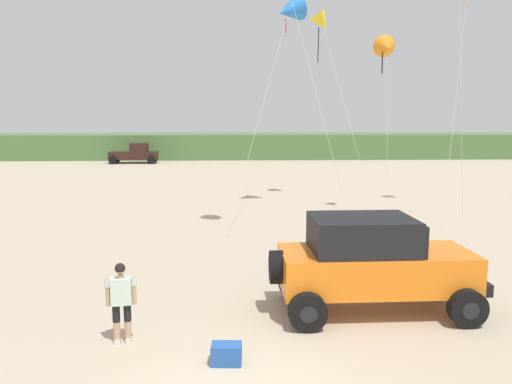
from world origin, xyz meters
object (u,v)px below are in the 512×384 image
person_watching (121,298)px  kite_green_box (289,11)px  distant_pickup (135,154)px  kite_yellow_diamond (322,22)px  jeep (373,262)px  cooler_box (227,354)px  kite_purple_stunt (386,47)px

person_watching → kite_green_box: 17.79m
distant_pickup → kite_yellow_diamond: 28.61m
jeep → cooler_box: size_ratio=8.70×
cooler_box → kite_green_box: kite_green_box is taller
jeep → kite_purple_stunt: 11.87m
person_watching → kite_yellow_diamond: kite_yellow_diamond is taller
distant_pickup → kite_yellow_diamond: kite_yellow_diamond is taller
distant_pickup → kite_purple_stunt: kite_purple_stunt is taller
person_watching → kite_yellow_diamond: 20.84m
kite_purple_stunt → person_watching: bearing=-127.1°
jeep → kite_yellow_diamond: (1.41, 16.26, 8.22)m
cooler_box → jeep: bearing=39.7°
person_watching → jeep: bearing=15.1°
distant_pickup → kite_green_box: (12.34, -26.14, 8.49)m
cooler_box → kite_purple_stunt: kite_purple_stunt is taller
kite_purple_stunt → kite_green_box: bearing=134.6°
jeep → kite_green_box: 15.71m
person_watching → kite_purple_stunt: 15.42m
person_watching → distant_pickup: size_ratio=0.36×
jeep → kite_purple_stunt: size_ratio=0.62×
jeep → kite_green_box: (-0.60, 13.37, 8.23)m
kite_green_box → kite_purple_stunt: (3.59, -3.64, -2.12)m
cooler_box → distant_pickup: size_ratio=0.12×
distant_pickup → person_watching: bearing=-79.7°
jeep → kite_yellow_diamond: bearing=85.0°
jeep → distant_pickup: bearing=108.1°
person_watching → kite_green_box: size_ratio=0.16×
cooler_box → distant_pickup: distant_pickup is taller
person_watching → kite_green_box: bearing=71.8°
kite_purple_stunt → cooler_box: bearing=-117.5°
cooler_box → kite_yellow_diamond: size_ratio=0.06×
distant_pickup → kite_green_box: size_ratio=0.45×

